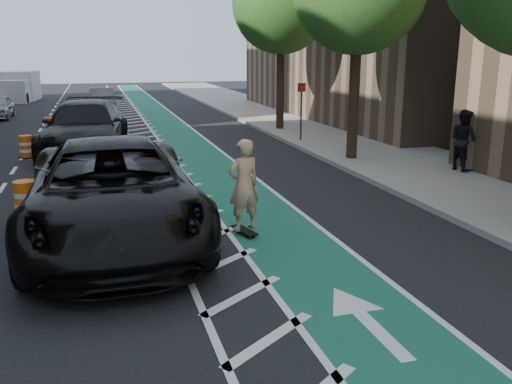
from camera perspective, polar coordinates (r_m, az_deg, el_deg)
name	(u,v)px	position (r m, az deg, el deg)	size (l,w,h in m)	color
ground	(138,273)	(9.74, -12.28, -8.31)	(120.00, 120.00, 0.00)	black
bike_lane	(201,158)	(19.65, -5.82, 3.60)	(2.00, 90.00, 0.01)	#1B5E46
buffer_strip	(159,160)	(19.44, -10.17, 3.32)	(1.40, 90.00, 0.01)	silver
sidewalk_right	(364,147)	(21.76, 11.30, 4.65)	(5.00, 90.00, 0.15)	gray
curb_right	(306,150)	(20.75, 5.26, 4.40)	(0.12, 90.00, 0.16)	gray
tree_r_d	(278,6)	(26.43, 2.35, 19.02)	(4.20, 4.20, 7.90)	#382619
sign_post	(301,111)	(22.61, 4.78, 8.51)	(0.35, 0.08, 2.47)	#4C4C4C
skateboard	(244,230)	(11.40, -1.26, -4.06)	(0.42, 0.83, 0.11)	black
skateboarder	(244,185)	(11.12, -1.29, 0.73)	(0.70, 0.46, 1.92)	tan
suv_near	(113,191)	(11.27, -14.86, 0.07)	(3.32, 7.20, 2.00)	black
suv_far	(85,128)	(21.17, -17.51, 6.44)	(2.72, 6.69, 1.94)	black
car_grey	(102,99)	(37.40, -15.89, 9.41)	(1.48, 4.25, 1.40)	slate
pedestrian	(463,140)	(17.88, 20.97, 5.13)	(0.91, 0.71, 1.88)	black
box_truck	(18,87)	(46.28, -23.74, 10.04)	(2.86, 5.51, 2.21)	silver
barrel_a	(26,200)	(13.53, -23.04, -0.81)	(0.63, 0.63, 0.87)	orange
barrel_b	(26,147)	(21.26, -23.03, 4.36)	(0.59, 0.59, 0.80)	#E2550B
barrel_c	(52,130)	(24.97, -20.71, 6.16)	(0.73, 0.73, 0.99)	#D53D0B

